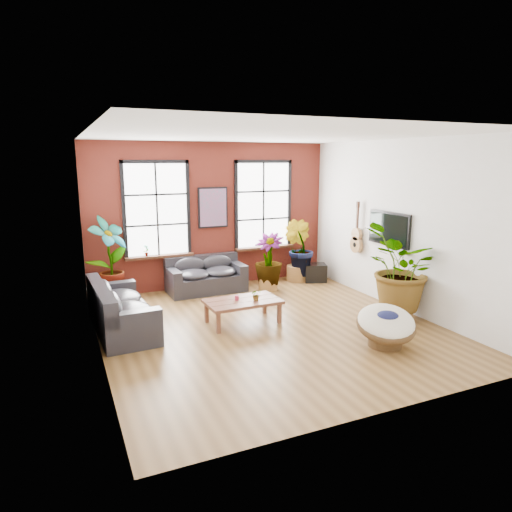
{
  "coord_description": "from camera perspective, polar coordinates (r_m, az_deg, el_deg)",
  "views": [
    {
      "loc": [
        -3.49,
        -7.32,
        3.08
      ],
      "look_at": [
        0.0,
        0.6,
        1.25
      ],
      "focal_mm": 32.0,
      "sensor_mm": 36.0,
      "label": 1
    }
  ],
  "objects": [
    {
      "name": "room",
      "position": [
        8.34,
        1.26,
        2.75
      ],
      "size": [
        6.04,
        6.54,
        3.54
      ],
      "color": "brown",
      "rests_on": "ground"
    },
    {
      "name": "sofa_back",
      "position": [
        10.92,
        -6.33,
        -2.46
      ],
      "size": [
        1.83,
        0.92,
        0.83
      ],
      "rotation": [
        0.0,
        0.0,
        0.02
      ],
      "color": "black",
      "rests_on": "ground"
    },
    {
      "name": "sofa_left",
      "position": [
        8.73,
        -16.8,
        -6.47
      ],
      "size": [
        1.05,
        2.27,
        0.88
      ],
      "rotation": [
        0.0,
        0.0,
        1.63
      ],
      "color": "black",
      "rests_on": "ground"
    },
    {
      "name": "coffee_table",
      "position": [
        8.77,
        -1.68,
        -5.86
      ],
      "size": [
        1.43,
        0.84,
        0.54
      ],
      "rotation": [
        0.0,
        0.0,
        0.03
      ],
      "color": "brown",
      "rests_on": "ground"
    },
    {
      "name": "papasan_chair",
      "position": [
        8.01,
        15.94,
        -8.25
      ],
      "size": [
        1.28,
        1.29,
        0.73
      ],
      "rotation": [
        0.0,
        0.0,
        -0.41
      ],
      "color": "#51371C",
      "rests_on": "ground"
    },
    {
      "name": "poster",
      "position": [
        11.12,
        -5.4,
        6.05
      ],
      "size": [
        0.74,
        0.06,
        0.98
      ],
      "color": "black",
      "rests_on": "room"
    },
    {
      "name": "tv_wall_unit",
      "position": [
        10.3,
        15.13,
        2.94
      ],
      "size": [
        0.13,
        1.86,
        1.2
      ],
      "color": "black",
      "rests_on": "room"
    },
    {
      "name": "media_box",
      "position": [
        11.86,
        7.39,
        -2.07
      ],
      "size": [
        0.68,
        0.62,
        0.46
      ],
      "rotation": [
        0.0,
        0.0,
        -0.37
      ],
      "color": "black",
      "rests_on": "ground"
    },
    {
      "name": "pot_back_left",
      "position": [
        10.63,
        -17.47,
        -4.47
      ],
      "size": [
        0.61,
        0.61,
        0.36
      ],
      "rotation": [
        0.0,
        0.0,
        0.29
      ],
      "color": "olive",
      "rests_on": "ground"
    },
    {
      "name": "pot_back_right",
      "position": [
        11.89,
        5.17,
        -2.13
      ],
      "size": [
        0.66,
        0.66,
        0.4
      ],
      "rotation": [
        0.0,
        0.0,
        -0.25
      ],
      "color": "olive",
      "rests_on": "ground"
    },
    {
      "name": "pot_right_wall",
      "position": [
        9.49,
        17.37,
        -6.21
      ],
      "size": [
        0.65,
        0.65,
        0.43
      ],
      "rotation": [
        0.0,
        0.0,
        -0.13
      ],
      "color": "olive",
      "rests_on": "ground"
    },
    {
      "name": "pot_mid",
      "position": [
        11.02,
        1.5,
        -3.4
      ],
      "size": [
        0.48,
        0.48,
        0.33
      ],
      "rotation": [
        0.0,
        0.0,
        0.06
      ],
      "color": "olive",
      "rests_on": "ground"
    },
    {
      "name": "floor_plant_back_left",
      "position": [
        10.41,
        -17.81,
        -0.01
      ],
      "size": [
        1.11,
        1.06,
        1.75
      ],
      "primitive_type": "imported",
      "rotation": [
        0.0,
        0.0,
        0.67
      ],
      "color": "#114211",
      "rests_on": "ground"
    },
    {
      "name": "floor_plant_back_right",
      "position": [
        11.77,
        5.36,
        1.02
      ],
      "size": [
        0.92,
        0.99,
        1.42
      ],
      "primitive_type": "imported",
      "rotation": [
        0.0,
        0.0,
        2.06
      ],
      "color": "#114211",
      "rests_on": "ground"
    },
    {
      "name": "floor_plant_right_wall",
      "position": [
        9.24,
        17.78,
        -1.56
      ],
      "size": [
        2.03,
        1.98,
        1.71
      ],
      "primitive_type": "imported",
      "rotation": [
        0.0,
        0.0,
        3.77
      ],
      "color": "#114211",
      "rests_on": "ground"
    },
    {
      "name": "floor_plant_mid",
      "position": [
        10.91,
        1.61,
        -0.38
      ],
      "size": [
        0.97,
        0.97,
        1.23
      ],
      "primitive_type": "imported",
      "rotation": [
        0.0,
        0.0,
        5.48
      ],
      "color": "#114211",
      "rests_on": "ground"
    },
    {
      "name": "table_plant",
      "position": [
        8.71,
        0.03,
        -4.86
      ],
      "size": [
        0.22,
        0.2,
        0.22
      ],
      "primitive_type": "imported",
      "rotation": [
        0.0,
        0.0,
        -0.12
      ],
      "color": "#114211",
      "rests_on": "coffee_table"
    },
    {
      "name": "sill_plant_left",
      "position": [
        10.8,
        -13.55,
        0.69
      ],
      "size": [
        0.17,
        0.17,
        0.27
      ],
      "primitive_type": "imported",
      "rotation": [
        0.0,
        0.0,
        0.79
      ],
      "color": "#114211",
      "rests_on": "room"
    },
    {
      "name": "sill_plant_right",
      "position": [
        11.84,
        2.59,
        1.98
      ],
      "size": [
        0.19,
        0.19,
        0.27
      ],
      "primitive_type": "imported",
      "rotation": [
        0.0,
        0.0,
        3.49
      ],
      "color": "#114211",
      "rests_on": "room"
    }
  ]
}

